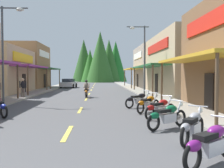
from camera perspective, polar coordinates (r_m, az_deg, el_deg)
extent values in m
cube|color=#4C4C4F|center=(28.88, -4.96, -2.01)|extent=(9.76, 85.39, 0.10)
cube|color=gray|center=(29.71, -16.57, -1.76)|extent=(2.21, 85.39, 0.12)
cube|color=gray|center=(29.26, 6.83, -1.75)|extent=(2.21, 85.39, 0.12)
cube|color=#E0C64C|center=(9.03, -9.89, -10.73)|extent=(0.16, 2.40, 0.01)
cube|color=#E0C64C|center=(14.62, -7.11, -5.79)|extent=(0.16, 2.40, 0.01)
cube|color=#E0C64C|center=(21.01, -5.78, -3.39)|extent=(0.16, 2.40, 0.01)
cube|color=#E0C64C|center=(26.62, -5.14, -2.24)|extent=(0.16, 2.40, 0.01)
cube|color=#E0C64C|center=(33.50, -4.66, -1.35)|extent=(0.16, 2.40, 0.01)
cube|color=#E0C64C|center=(39.84, -4.36, -0.80)|extent=(0.16, 2.40, 0.01)
cube|color=#E0C64C|center=(46.42, -4.13, -0.40)|extent=(0.16, 2.40, 0.01)
cube|color=#E0C64C|center=(52.12, -3.98, -0.13)|extent=(0.16, 2.40, 0.01)
cube|color=#E0C64C|center=(57.99, -3.86, 0.10)|extent=(0.16, 2.40, 0.01)
cube|color=#E0C64C|center=(63.54, -3.77, 0.27)|extent=(0.16, 2.40, 0.01)
cylinder|color=brown|center=(21.84, -20.32, 0.39)|extent=(0.14, 0.14, 2.82)
cube|color=#8C338C|center=(28.87, -17.43, 3.76)|extent=(1.80, 8.82, 0.16)
cylinder|color=brown|center=(24.61, -18.30, 0.59)|extent=(0.14, 0.14, 2.82)
cylinder|color=brown|center=(32.80, -14.36, 0.97)|extent=(0.14, 0.14, 2.82)
cube|color=yellow|center=(29.13, -19.06, 5.49)|extent=(0.10, 6.86, 0.90)
cube|color=black|center=(29.10, -19.03, 0.08)|extent=(0.08, 1.10, 2.10)
cube|color=olive|center=(39.97, -19.39, 3.70)|extent=(6.44, 9.03, 6.43)
cube|color=#236033|center=(38.99, -13.57, 3.33)|extent=(1.80, 8.13, 0.16)
cylinder|color=brown|center=(35.06, -13.60, 1.05)|extent=(0.14, 0.14, 2.82)
cylinder|color=brown|center=(42.67, -11.66, 1.24)|extent=(0.14, 0.14, 2.82)
cube|color=white|center=(39.26, -14.81, 6.41)|extent=(0.10, 6.32, 0.90)
cube|color=black|center=(39.16, -14.78, 0.61)|extent=(0.08, 1.10, 2.10)
cube|color=gold|center=(14.51, 17.82, 5.52)|extent=(1.80, 8.88, 0.16)
cylinder|color=brown|center=(10.32, 22.37, -1.38)|extent=(0.14, 0.14, 2.82)
cylinder|color=brown|center=(18.34, 11.05, 0.18)|extent=(0.14, 0.14, 2.82)
cube|color=red|center=(15.08, 20.98, 13.06)|extent=(0.10, 6.90, 0.90)
cube|color=black|center=(14.83, 20.85, -1.75)|extent=(0.08, 1.10, 2.10)
cube|color=tan|center=(28.37, 18.22, 4.21)|extent=(8.32, 12.86, 6.22)
cube|color=#236033|center=(26.98, 8.11, 3.96)|extent=(1.80, 11.57, 0.16)
cylinder|color=brown|center=(21.35, 9.07, 0.46)|extent=(0.14, 0.14, 2.82)
cylinder|color=brown|center=(32.37, 5.01, 1.02)|extent=(0.14, 0.14, 2.82)
cube|color=red|center=(27.28, 9.88, 8.04)|extent=(0.10, 9.00, 0.90)
cube|color=black|center=(27.15, 9.87, 0.03)|extent=(0.08, 1.10, 2.10)
cube|color=gray|center=(40.87, 10.58, 3.70)|extent=(6.88, 11.04, 6.38)
cube|color=gold|center=(40.09, 4.52, 3.35)|extent=(1.80, 9.93, 0.16)
cylinder|color=brown|center=(35.27, 4.36, 1.10)|extent=(0.14, 0.14, 2.82)
cylinder|color=brown|center=(44.74, 2.85, 1.31)|extent=(0.14, 0.14, 2.82)
cube|color=white|center=(40.30, 5.72, 6.29)|extent=(0.10, 7.73, 0.90)
cube|color=black|center=(40.21, 5.73, 0.71)|extent=(0.08, 1.10, 2.10)
cylinder|color=#474C51|center=(18.36, -23.23, 5.78)|extent=(0.14, 0.14, 6.49)
cylinder|color=#474C51|center=(18.63, -21.48, 15.54)|extent=(2.07, 0.10, 0.10)
ellipsoid|color=silver|center=(18.45, -19.86, 15.38)|extent=(0.50, 0.30, 0.24)
cylinder|color=#474C51|center=(24.04, 7.26, 5.08)|extent=(0.14, 0.14, 6.54)
cylinder|color=#474C51|center=(24.31, 5.79, 12.59)|extent=(2.07, 0.10, 0.10)
ellipsoid|color=silver|center=(24.22, 4.53, 12.39)|extent=(0.50, 0.30, 0.24)
torus|color=black|center=(5.64, 17.54, -15.39)|extent=(0.57, 0.47, 0.64)
cube|color=silver|center=(6.24, 21.35, -12.96)|extent=(0.73, 0.65, 0.32)
ellipsoid|color=#721972|center=(6.34, 22.27, -9.77)|extent=(0.64, 0.59, 0.28)
cube|color=black|center=(5.96, 20.21, -10.88)|extent=(0.65, 0.59, 0.12)
ellipsoid|color=#721972|center=(5.61, 17.85, -13.03)|extent=(0.50, 0.46, 0.24)
cylinder|color=silver|center=(6.55, 23.54, -6.74)|extent=(0.39, 0.50, 0.04)
torus|color=black|center=(8.82, 19.03, -9.03)|extent=(0.46, 0.57, 0.64)
torus|color=black|center=(7.42, 15.96, -11.12)|extent=(0.46, 0.57, 0.64)
cube|color=silver|center=(8.10, 17.64, -9.44)|extent=(0.64, 0.73, 0.32)
ellipsoid|color=#99999E|center=(8.23, 18.06, -6.99)|extent=(0.59, 0.64, 0.28)
cube|color=black|center=(7.81, 17.14, -7.77)|extent=(0.58, 0.65, 0.12)
ellipsoid|color=#99999E|center=(7.41, 16.10, -9.31)|extent=(0.46, 0.50, 0.24)
cylinder|color=silver|center=(8.64, 18.83, -7.04)|extent=(0.27, 0.33, 0.71)
cylinder|color=silver|center=(8.48, 18.64, -4.69)|extent=(0.50, 0.39, 0.04)
sphere|color=white|center=(8.77, 19.12, -5.60)|extent=(0.16, 0.16, 0.16)
torus|color=black|center=(10.37, 15.01, -7.34)|extent=(0.58, 0.45, 0.64)
torus|color=black|center=(9.24, 9.28, -8.45)|extent=(0.58, 0.45, 0.64)
cube|color=silver|center=(9.78, 12.32, -7.41)|extent=(0.73, 0.63, 0.32)
ellipsoid|color=#0C5933|center=(9.88, 13.08, -5.44)|extent=(0.64, 0.58, 0.28)
cube|color=black|center=(9.55, 11.36, -5.93)|extent=(0.65, 0.57, 0.12)
ellipsoid|color=#0C5933|center=(9.24, 9.50, -7.00)|extent=(0.50, 0.45, 0.24)
cylinder|color=silver|center=(10.22, 14.58, -5.60)|extent=(0.34, 0.26, 0.71)
cylinder|color=silver|center=(10.08, 14.18, -3.58)|extent=(0.37, 0.52, 0.04)
sphere|color=white|center=(10.32, 15.14, -4.41)|extent=(0.16, 0.16, 0.16)
torus|color=black|center=(12.53, 12.91, -5.70)|extent=(0.56, 0.48, 0.64)
torus|color=black|center=(11.36, 8.44, -6.47)|extent=(0.56, 0.48, 0.64)
cube|color=silver|center=(11.92, 10.79, -5.69)|extent=(0.72, 0.65, 0.32)
ellipsoid|color=#A51414|center=(12.04, 11.39, -4.08)|extent=(0.64, 0.60, 0.28)
cube|color=black|center=(11.69, 10.04, -4.45)|extent=(0.64, 0.59, 0.12)
ellipsoid|color=#A51414|center=(11.36, 8.61, -5.30)|extent=(0.49, 0.46, 0.24)
cylinder|color=silver|center=(12.38, 12.57, -4.25)|extent=(0.33, 0.28, 0.71)
cylinder|color=silver|center=(12.25, 12.25, -2.58)|extent=(0.40, 0.49, 0.04)
sphere|color=white|center=(12.49, 13.01, -3.28)|extent=(0.16, 0.16, 0.16)
torus|color=black|center=(14.42, 9.79, -4.66)|extent=(0.51, 0.53, 0.64)
torus|color=black|center=(13.17, 6.41, -5.28)|extent=(0.51, 0.53, 0.64)
cube|color=silver|center=(13.78, 8.18, -4.63)|extent=(0.69, 0.70, 0.32)
ellipsoid|color=#BF660C|center=(13.91, 8.63, -3.24)|extent=(0.62, 0.63, 0.28)
cube|color=black|center=(13.54, 7.61, -3.55)|extent=(0.62, 0.63, 0.12)
ellipsoid|color=#BF660C|center=(13.18, 6.54, -4.27)|extent=(0.48, 0.48, 0.24)
cylinder|color=silver|center=(14.27, 9.53, -3.39)|extent=(0.30, 0.31, 0.71)
cylinder|color=silver|center=(14.14, 9.28, -1.94)|extent=(0.46, 0.44, 0.04)
sphere|color=white|center=(14.39, 9.86, -2.55)|extent=(0.16, 0.16, 0.16)
torus|color=black|center=(16.17, 8.12, -3.92)|extent=(0.60, 0.42, 0.64)
torus|color=black|center=(15.21, 3.92, -4.28)|extent=(0.60, 0.42, 0.64)
cube|color=silver|center=(15.67, 6.08, -3.81)|extent=(0.74, 0.60, 0.32)
ellipsoid|color=black|center=(15.77, 6.64, -2.61)|extent=(0.64, 0.56, 0.28)
cube|color=black|center=(15.48, 5.38, -2.84)|extent=(0.66, 0.55, 0.12)
ellipsoid|color=black|center=(15.22, 4.07, -3.41)|extent=(0.50, 0.43, 0.24)
cylinder|color=silver|center=(16.05, 7.78, -2.78)|extent=(0.35, 0.24, 0.71)
cylinder|color=silver|center=(15.95, 7.46, -1.48)|extent=(0.35, 0.53, 0.04)
sphere|color=white|center=(16.14, 8.21, -2.04)|extent=(0.16, 0.16, 0.16)
torus|color=black|center=(12.71, -22.99, -5.70)|extent=(0.54, 0.50, 0.64)
ellipsoid|color=navy|center=(12.73, -23.11, -4.65)|extent=(0.49, 0.47, 0.24)
torus|color=black|center=(23.39, -5.63, -2.06)|extent=(0.10, 0.64, 0.64)
torus|color=black|center=(21.89, -5.83, -2.34)|extent=(0.10, 0.64, 0.64)
cube|color=silver|center=(22.64, -5.73, -2.00)|extent=(0.28, 0.70, 0.32)
ellipsoid|color=#BF660C|center=(22.81, -5.70, -1.16)|extent=(0.32, 0.56, 0.28)
cube|color=black|center=(22.37, -5.76, -1.33)|extent=(0.28, 0.60, 0.12)
ellipsoid|color=#BF660C|center=(21.93, -5.82, -1.74)|extent=(0.24, 0.44, 0.24)
cylinder|color=silver|center=(23.24, -5.65, -1.27)|extent=(0.06, 0.37, 0.71)
cylinder|color=silver|center=(23.10, -5.67, -0.37)|extent=(0.60, 0.04, 0.04)
sphere|color=white|center=(23.39, -5.63, -0.76)|extent=(0.16, 0.16, 0.16)
ellipsoid|color=#726659|center=(22.45, -5.75, -0.37)|extent=(0.38, 0.38, 0.64)
sphere|color=black|center=(22.49, -5.75, 0.65)|extent=(0.24, 0.24, 0.24)
cylinder|color=#726659|center=(22.65, -6.13, -1.24)|extent=(0.14, 0.42, 0.24)
cylinder|color=#726659|center=(22.76, -6.24, -0.34)|extent=(0.10, 0.51, 0.40)
cylinder|color=#726659|center=(22.63, -5.32, -1.24)|extent=(0.14, 0.42, 0.24)
cylinder|color=#726659|center=(22.74, -5.19, -0.34)|extent=(0.10, 0.51, 0.40)
cylinder|color=#726659|center=(21.32, -23.61, -0.45)|extent=(0.09, 0.09, 0.55)
cylinder|color=#726659|center=(22.90, -19.48, -1.99)|extent=(0.14, 0.14, 0.86)
cylinder|color=#726659|center=(22.89, -19.03, -1.98)|extent=(0.14, 0.14, 0.86)
ellipsoid|color=black|center=(22.86, -19.28, -0.16)|extent=(0.41, 0.34, 0.61)
cylinder|color=black|center=(22.86, -19.88, -0.09)|extent=(0.09, 0.09, 0.58)
cylinder|color=black|center=(22.85, -18.68, -0.07)|extent=(0.09, 0.09, 0.58)
sphere|color=tan|center=(22.84, -19.29, 0.92)|extent=(0.23, 0.23, 0.23)
cube|color=silver|center=(40.03, -9.63, -0.03)|extent=(2.08, 4.41, 0.70)
cube|color=#262D38|center=(39.87, -9.68, 0.75)|extent=(1.74, 2.30, 0.60)
cylinder|color=black|center=(41.64, -10.50, -0.26)|extent=(0.26, 0.67, 0.66)
cylinder|color=black|center=(41.31, -8.00, -0.27)|extent=(0.26, 0.67, 0.66)
cylinder|color=black|center=(38.80, -11.36, -0.44)|extent=(0.26, 0.67, 0.66)
cylinder|color=black|center=(38.45, -8.68, -0.44)|extent=(0.26, 0.67, 0.66)
cone|color=#2C5E23|center=(73.27, -0.68, 5.24)|extent=(6.78, 6.78, 12.10)
cone|color=#206A23|center=(75.23, 0.82, 5.08)|extent=(6.66, 6.66, 11.89)
cone|color=#2D5E23|center=(69.13, -2.65, 6.09)|extent=(7.67, 7.67, 13.70)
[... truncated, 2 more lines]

